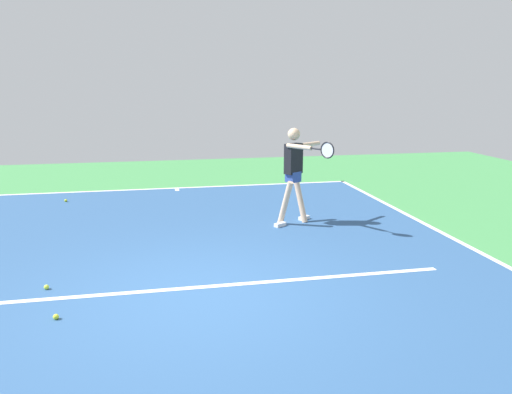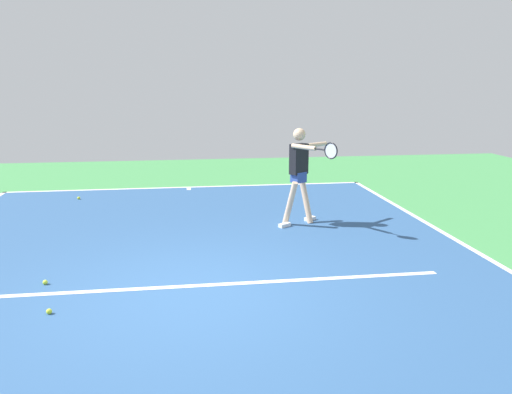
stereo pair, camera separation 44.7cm
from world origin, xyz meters
TOP-DOWN VIEW (x-y plane):
  - ground_plane at (0.00, 0.00)m, footprint 23.25×23.25m
  - court_surface at (0.00, 0.00)m, footprint 9.16×13.67m
  - court_line_baseline_near at (0.00, -6.78)m, footprint 9.16×0.10m
  - court_line_sideline_left at (-4.53, 0.00)m, footprint 0.10×13.67m
  - court_line_service at (0.00, -0.24)m, footprint 6.87×0.10m
  - court_line_centre_mark at (0.00, -6.58)m, footprint 0.10×0.30m
  - tennis_player at (-2.07, -2.99)m, footprint 1.06×1.43m
  - tennis_ball_near_player at (1.69, 0.36)m, footprint 0.07×0.07m
  - tennis_ball_far_corner at (2.55, -5.74)m, footprint 0.07×0.07m
  - tennis_ball_by_sideline at (1.97, -0.57)m, footprint 0.07×0.07m

SIDE VIEW (x-z plane):
  - ground_plane at x=0.00m, z-range 0.00..0.00m
  - court_surface at x=0.00m, z-range 0.00..0.00m
  - court_line_baseline_near at x=0.00m, z-range 0.00..0.01m
  - court_line_sideline_left at x=-4.53m, z-range 0.00..0.01m
  - court_line_service at x=0.00m, z-range 0.00..0.01m
  - court_line_centre_mark at x=0.00m, z-range 0.00..0.01m
  - tennis_ball_near_player at x=1.69m, z-range 0.00..0.07m
  - tennis_ball_far_corner at x=2.55m, z-range 0.00..0.07m
  - tennis_ball_by_sideline at x=1.97m, z-range 0.00..0.07m
  - tennis_player at x=-2.07m, z-range 0.14..1.99m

